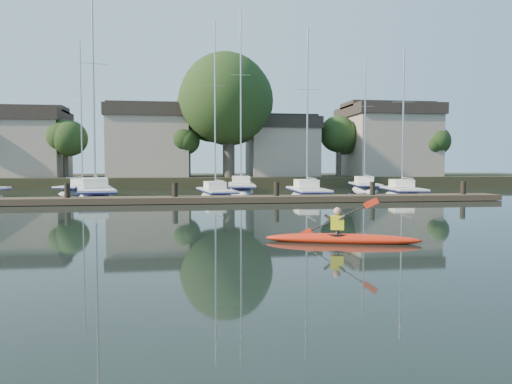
{
  "coord_description": "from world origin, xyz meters",
  "views": [
    {
      "loc": [
        -2.46,
        -15.28,
        2.25
      ],
      "look_at": [
        0.25,
        3.55,
        1.2
      ],
      "focal_mm": 35.0,
      "sensor_mm": 36.0,
      "label": 1
    }
  ],
  "objects": [
    {
      "name": "dock",
      "position": [
        0.0,
        14.0,
        0.2
      ],
      "size": [
        34.0,
        2.0,
        1.8
      ],
      "color": "#463528",
      "rests_on": "ground"
    },
    {
      "name": "sailboat_5",
      "position": [
        -10.9,
        27.59,
        -0.17
      ],
      "size": [
        3.51,
        8.42,
        13.59
      ],
      "rotation": [
        0.0,
        0.0,
        -0.2
      ],
      "color": "silver",
      "rests_on": "ground"
    },
    {
      "name": "sailboat_1",
      "position": [
        -8.35,
        19.2,
        -0.21
      ],
      "size": [
        4.21,
        9.75,
        15.49
      ],
      "rotation": [
        0.0,
        0.0,
        0.2
      ],
      "color": "silver",
      "rests_on": "ground"
    },
    {
      "name": "shore",
      "position": [
        1.61,
        40.29,
        3.23
      ],
      "size": [
        90.0,
        25.25,
        12.75
      ],
      "color": "#222D16",
      "rests_on": "ground"
    },
    {
      "name": "sailboat_7",
      "position": [
        13.29,
        26.81,
        -0.19
      ],
      "size": [
        3.61,
        8.19,
        12.79
      ],
      "rotation": [
        0.0,
        0.0,
        -0.2
      ],
      "color": "silver",
      "rests_on": "ground"
    },
    {
      "name": "sailboat_4",
      "position": [
        12.96,
        18.33,
        -0.19
      ],
      "size": [
        3.08,
        7.11,
        11.7
      ],
      "rotation": [
        0.0,
        0.0,
        -0.15
      ],
      "color": "silver",
      "rests_on": "ground"
    },
    {
      "name": "sailboat_6",
      "position": [
        2.26,
        26.37,
        -0.19
      ],
      "size": [
        3.14,
        10.65,
        16.69
      ],
      "rotation": [
        0.0,
        0.0,
        -0.09
      ],
      "color": "silver",
      "rests_on": "ground"
    },
    {
      "name": "ground",
      "position": [
        0.0,
        0.0,
        0.0
      ],
      "size": [
        160.0,
        160.0,
        0.0
      ],
      "primitive_type": "plane",
      "color": "black",
      "rests_on": "ground"
    },
    {
      "name": "sailboat_2",
      "position": [
        -0.29,
        19.25,
        -0.16
      ],
      "size": [
        2.79,
        8.14,
        13.2
      ],
      "rotation": [
        0.0,
        0.0,
        0.12
      ],
      "color": "silver",
      "rests_on": "ground"
    },
    {
      "name": "sailboat_3",
      "position": [
        5.99,
        18.33,
        -0.19
      ],
      "size": [
        2.48,
        8.09,
        12.9
      ],
      "rotation": [
        0.0,
        0.0,
        -0.05
      ],
      "color": "silver",
      "rests_on": "ground"
    },
    {
      "name": "kayak",
      "position": [
        2.01,
        -1.51,
        0.17
      ],
      "size": [
        4.44,
        1.86,
        1.43
      ],
      "rotation": [
        0.0,
        0.0,
        -0.29
      ],
      "color": "red",
      "rests_on": "ground"
    }
  ]
}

